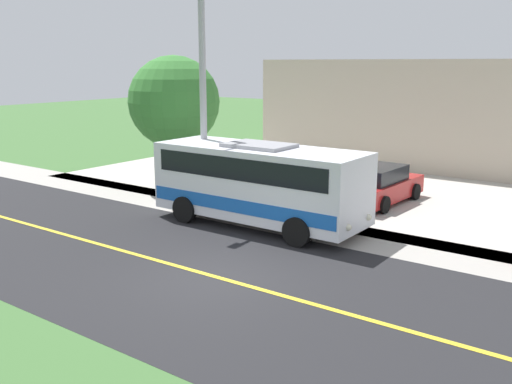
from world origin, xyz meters
TOP-DOWN VIEW (x-y plane):
  - ground_plane at (0.00, 0.00)m, footprint 120.00×120.00m
  - road_surface at (0.00, 0.00)m, footprint 8.00×100.00m
  - sidewalk at (-5.20, 0.00)m, footprint 2.40×100.00m
  - parking_lot_surface at (-12.40, 3.00)m, footprint 14.00×36.00m
  - road_centre_line at (0.00, 0.00)m, footprint 0.16×100.00m
  - shuttle_bus_front at (-4.52, -1.87)m, footprint 2.69×7.34m
  - street_light_pole at (-4.87, -4.66)m, footprint 1.97×0.24m
  - parked_car_near at (-9.72, 0.07)m, footprint 4.48×2.17m
  - tree_curbside at (-7.40, -8.40)m, footprint 3.91×3.91m
  - commercial_building at (-21.40, -0.81)m, footprint 10.00×18.59m

SIDE VIEW (x-z plane):
  - ground_plane at x=0.00m, z-range 0.00..0.00m
  - sidewalk at x=-5.20m, z-range 0.00..0.01m
  - parking_lot_surface at x=-12.40m, z-range 0.00..0.01m
  - road_surface at x=0.00m, z-range 0.00..0.01m
  - road_centre_line at x=0.00m, z-range 0.01..0.01m
  - parked_car_near at x=-9.72m, z-range -0.04..1.41m
  - shuttle_bus_front at x=-4.52m, z-range 0.14..2.89m
  - commercial_building at x=-21.40m, z-range 0.00..5.47m
  - tree_curbside at x=-7.40m, z-range 0.85..6.48m
  - street_light_pole at x=-4.87m, z-range 0.41..8.10m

